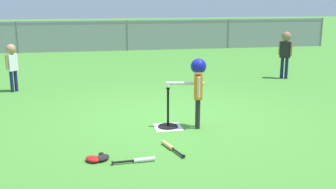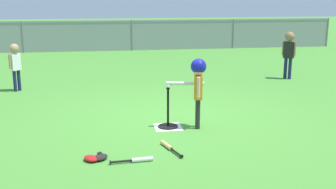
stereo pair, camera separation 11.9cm
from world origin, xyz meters
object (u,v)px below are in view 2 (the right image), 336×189
Objects in this scene: fielder_deep_left at (289,49)px; glove_by_plate at (91,158)px; spare_bat_silver at (138,160)px; glove_near_bats at (100,157)px; spare_bat_wood at (169,147)px; fielder_near_left at (15,61)px; baseball_on_tee at (168,86)px; batter_child at (198,79)px; batting_tee at (168,121)px.

fielder_deep_left is 4.40× the size of glove_by_plate.
glove_near_bats is (-0.48, 0.16, 0.01)m from spare_bat_silver.
spare_bat_silver is at bearing -139.38° from spare_bat_wood.
fielder_near_left is 4.73m from glove_near_bats.
baseball_on_tee is at bearing 65.80° from spare_bat_silver.
baseball_on_tee is 4.26m from fielder_near_left.
spare_bat_wood is (-0.14, -0.96, -0.67)m from baseball_on_tee.
batter_child is 4.18× the size of glove_by_plate.
baseball_on_tee is 0.27× the size of glove_by_plate.
glove_near_bats is (-0.95, -0.25, 0.01)m from spare_bat_wood.
glove_by_plate is (-0.59, 0.13, 0.01)m from spare_bat_silver.
spare_bat_silver is 2.08× the size of glove_near_bats.
spare_bat_silver is at bearing -130.25° from batter_child.
batter_child reaches higher than spare_bat_silver.
fielder_deep_left is at bearing 48.55° from spare_bat_silver.
spare_bat_wood is (-0.14, -0.96, -0.07)m from batting_tee.
glove_by_plate is (-1.06, -0.27, 0.01)m from spare_bat_wood.
fielder_deep_left is at bearing 44.03° from glove_by_plate.
spare_bat_wood is at bearing 40.62° from spare_bat_silver.
baseball_on_tee is at bearing 81.50° from spare_bat_wood.
glove_by_plate is at bearing -135.97° from fielder_deep_left.
fielder_near_left is (-2.93, 3.10, 0.58)m from batting_tee.
spare_bat_wood is (0.47, 0.40, 0.00)m from spare_bat_silver.
glove_by_plate is at bearing -145.62° from batter_child.
fielder_deep_left reaches higher than glove_by_plate.
batting_tee reaches higher than spare_bat_wood.
fielder_deep_left is (3.17, 3.54, -0.04)m from batter_child.
batter_child is (0.46, -0.09, 0.11)m from baseball_on_tee.
fielder_deep_left is at bearing 49.39° from spare_bat_wood.
fielder_near_left is 1.88× the size of spare_bat_silver.
baseball_on_tee is 0.07× the size of batter_child.
batting_tee is 1.07× the size of spare_bat_wood.
batting_tee is 0.59m from baseball_on_tee.
batting_tee is 2.43× the size of glove_near_bats.
baseball_on_tee is at bearing 168.45° from batter_child.
fielder_deep_left reaches higher than spare_bat_silver.
batting_tee is 0.85m from batter_child.
fielder_deep_left reaches higher than baseball_on_tee.
glove_near_bats is at bearing -132.04° from baseball_on_tee.
glove_by_plate is (-1.67, -1.14, -0.77)m from batter_child.
batting_tee is 2.43× the size of glove_by_plate.
batting_tee is at bearing 81.50° from spare_bat_wood.
spare_bat_silver is 0.92× the size of spare_bat_wood.
baseball_on_tee is 0.06× the size of fielder_deep_left.
fielder_near_left is (-3.39, 3.19, -0.13)m from batter_child.
fielder_deep_left is 1.94× the size of spare_bat_wood.
baseball_on_tee reaches higher than spare_bat_silver.
batter_child is 0.95× the size of fielder_deep_left.
glove_near_bats is (-1.56, -1.12, -0.77)m from batter_child.
glove_by_plate is (-1.21, -1.24, -0.07)m from batting_tee.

